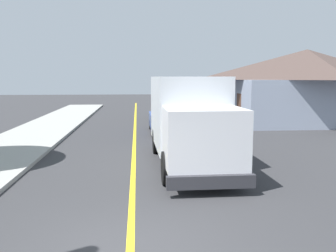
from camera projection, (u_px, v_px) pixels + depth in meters
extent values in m
plane|color=#303033|center=(130.00, 249.00, 6.79)|extent=(120.00, 120.00, 0.00)
cube|color=gold|center=(134.00, 147.00, 16.66)|extent=(0.16, 56.00, 0.01)
cube|color=silver|center=(186.00, 111.00, 13.99)|extent=(2.48, 5.04, 2.60)
cube|color=silver|center=(204.00, 137.00, 10.60)|extent=(2.31, 2.04, 1.70)
cube|color=#1E2D3D|center=(210.00, 129.00, 9.66)|extent=(2.04, 0.11, 0.75)
cube|color=#2D2D33|center=(211.00, 182.00, 9.67)|extent=(2.40, 0.24, 0.36)
cylinder|color=black|center=(236.00, 166.00, 11.03)|extent=(0.32, 1.00, 1.00)
cylinder|color=black|center=(167.00, 168.00, 10.82)|extent=(0.32, 1.00, 1.00)
cylinder|color=black|center=(206.00, 140.00, 15.51)|extent=(0.32, 1.00, 1.00)
cylinder|color=black|center=(156.00, 141.00, 15.30)|extent=(0.32, 1.00, 1.00)
cube|color=#2D4793|center=(166.00, 121.00, 20.98)|extent=(1.82, 4.41, 0.76)
cube|color=#1E2D3D|center=(166.00, 109.00, 21.04)|extent=(1.59, 1.81, 0.64)
cylinder|color=black|center=(182.00, 130.00, 19.71)|extent=(0.22, 0.64, 0.64)
cylinder|color=black|center=(153.00, 131.00, 19.57)|extent=(0.22, 0.64, 0.64)
cylinder|color=black|center=(177.00, 124.00, 22.49)|extent=(0.22, 0.64, 0.64)
cylinder|color=black|center=(151.00, 124.00, 22.35)|extent=(0.22, 0.64, 0.64)
cube|color=#4C564C|center=(167.00, 111.00, 27.41)|extent=(1.91, 4.44, 0.76)
cube|color=#1E2D3D|center=(167.00, 101.00, 27.46)|extent=(1.63, 1.84, 0.64)
cylinder|color=black|center=(179.00, 117.00, 26.10)|extent=(0.24, 0.65, 0.64)
cylinder|color=black|center=(157.00, 117.00, 26.01)|extent=(0.24, 0.65, 0.64)
cylinder|color=black|center=(176.00, 113.00, 28.89)|extent=(0.24, 0.65, 0.64)
cylinder|color=black|center=(156.00, 113.00, 28.80)|extent=(0.24, 0.65, 0.64)
cylinder|color=gray|center=(223.00, 121.00, 17.51)|extent=(0.08, 0.08, 2.20)
cylinder|color=red|center=(223.00, 97.00, 17.39)|extent=(0.76, 0.03, 0.76)
cylinder|color=white|center=(223.00, 97.00, 17.41)|extent=(0.80, 0.02, 0.80)
cube|color=#939EB2|center=(305.00, 101.00, 25.33)|extent=(9.95, 7.14, 3.00)
pyramid|color=#473833|center=(307.00, 64.00, 24.99)|extent=(10.95, 7.85, 2.05)
cube|color=brown|center=(239.00, 109.00, 23.99)|extent=(0.10, 1.00, 2.10)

